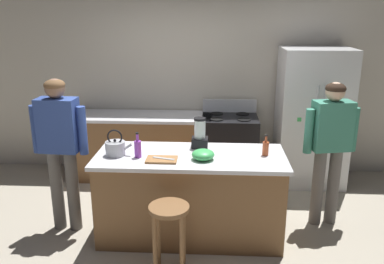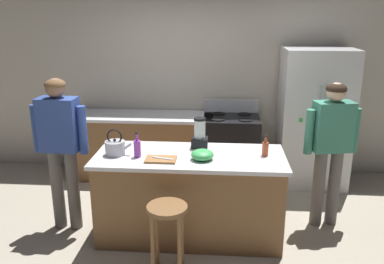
{
  "view_description": "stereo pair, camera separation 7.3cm",
  "coord_description": "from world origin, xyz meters",
  "px_view_note": "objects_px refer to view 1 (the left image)",
  "views": [
    {
      "loc": [
        0.23,
        -3.81,
        2.32
      ],
      "look_at": [
        0.0,
        0.3,
        1.06
      ],
      "focal_mm": 37.68,
      "sensor_mm": 36.0,
      "label": 1
    },
    {
      "loc": [
        0.31,
        -3.8,
        2.32
      ],
      "look_at": [
        0.0,
        0.3,
        1.06
      ],
      "focal_mm": 37.68,
      "sensor_mm": 36.0,
      "label": 2
    }
  ],
  "objects_px": {
    "bar_stool": "(169,222)",
    "bottle_cooking_sauce": "(266,148)",
    "cutting_board": "(162,160)",
    "chef_knife": "(164,158)",
    "bottle_soda": "(138,148)",
    "kitchen_island": "(190,196)",
    "stove_range": "(229,147)",
    "blender_appliance": "(200,135)",
    "person_by_island_left": "(60,141)",
    "mixing_bowl": "(203,155)",
    "person_by_sink_right": "(330,141)",
    "refrigerator": "(312,118)",
    "tea_kettle": "(115,148)"
  },
  "relations": [
    {
      "from": "tea_kettle",
      "to": "bar_stool",
      "type": "bearing_deg",
      "value": -45.64
    },
    {
      "from": "tea_kettle",
      "to": "kitchen_island",
      "type": "bearing_deg",
      "value": 3.32
    },
    {
      "from": "person_by_island_left",
      "to": "tea_kettle",
      "type": "bearing_deg",
      "value": -9.99
    },
    {
      "from": "person_by_sink_right",
      "to": "cutting_board",
      "type": "bearing_deg",
      "value": -163.29
    },
    {
      "from": "chef_knife",
      "to": "mixing_bowl",
      "type": "bearing_deg",
      "value": 23.26
    },
    {
      "from": "bar_stool",
      "to": "bottle_cooking_sauce",
      "type": "relative_size",
      "value": 3.11
    },
    {
      "from": "blender_appliance",
      "to": "cutting_board",
      "type": "relative_size",
      "value": 1.07
    },
    {
      "from": "kitchen_island",
      "to": "bar_stool",
      "type": "bearing_deg",
      "value": -102.59
    },
    {
      "from": "kitchen_island",
      "to": "bottle_cooking_sauce",
      "type": "relative_size",
      "value": 8.89
    },
    {
      "from": "blender_appliance",
      "to": "bottle_cooking_sauce",
      "type": "bearing_deg",
      "value": -17.91
    },
    {
      "from": "tea_kettle",
      "to": "bottle_cooking_sauce",
      "type": "bearing_deg",
      "value": 2.95
    },
    {
      "from": "stove_range",
      "to": "person_by_island_left",
      "type": "xyz_separation_m",
      "value": [
        -1.81,
        -1.46,
        0.54
      ]
    },
    {
      "from": "chef_knife",
      "to": "kitchen_island",
      "type": "bearing_deg",
      "value": 50.35
    },
    {
      "from": "refrigerator",
      "to": "stove_range",
      "type": "xyz_separation_m",
      "value": [
        -1.09,
        0.02,
        -0.46
      ]
    },
    {
      "from": "stove_range",
      "to": "person_by_sink_right",
      "type": "height_order",
      "value": "person_by_sink_right"
    },
    {
      "from": "blender_appliance",
      "to": "mixing_bowl",
      "type": "xyz_separation_m",
      "value": [
        0.05,
        -0.37,
        -0.08
      ]
    },
    {
      "from": "cutting_board",
      "to": "stove_range",
      "type": "bearing_deg",
      "value": 67.05
    },
    {
      "from": "bar_stool",
      "to": "cutting_board",
      "type": "bearing_deg",
      "value": 104.03
    },
    {
      "from": "person_by_island_left",
      "to": "refrigerator",
      "type": "bearing_deg",
      "value": 26.34
    },
    {
      "from": "bottle_soda",
      "to": "cutting_board",
      "type": "xyz_separation_m",
      "value": [
        0.25,
        -0.08,
        -0.08
      ]
    },
    {
      "from": "bar_stool",
      "to": "mixing_bowl",
      "type": "bearing_deg",
      "value": 62.58
    },
    {
      "from": "blender_appliance",
      "to": "tea_kettle",
      "type": "xyz_separation_m",
      "value": [
        -0.84,
        -0.29,
        -0.06
      ]
    },
    {
      "from": "chef_knife",
      "to": "bottle_soda",
      "type": "bearing_deg",
      "value": 178.38
    },
    {
      "from": "person_by_island_left",
      "to": "bottle_soda",
      "type": "height_order",
      "value": "person_by_island_left"
    },
    {
      "from": "bottle_soda",
      "to": "cutting_board",
      "type": "distance_m",
      "value": 0.27
    },
    {
      "from": "stove_range",
      "to": "bottle_soda",
      "type": "xyz_separation_m",
      "value": [
        -0.96,
        -1.62,
        0.54
      ]
    },
    {
      "from": "mixing_bowl",
      "to": "chef_knife",
      "type": "distance_m",
      "value": 0.39
    },
    {
      "from": "mixing_bowl",
      "to": "bar_stool",
      "type": "bearing_deg",
      "value": -117.42
    },
    {
      "from": "bar_stool",
      "to": "refrigerator",
      "type": "bearing_deg",
      "value": 51.92
    },
    {
      "from": "refrigerator",
      "to": "chef_knife",
      "type": "bearing_deg",
      "value": -136.97
    },
    {
      "from": "tea_kettle",
      "to": "refrigerator",
      "type": "bearing_deg",
      "value": 33.92
    },
    {
      "from": "refrigerator",
      "to": "kitchen_island",
      "type": "bearing_deg",
      "value": -135.85
    },
    {
      "from": "stove_range",
      "to": "blender_appliance",
      "type": "distance_m",
      "value": 1.45
    },
    {
      "from": "person_by_sink_right",
      "to": "bottle_soda",
      "type": "distance_m",
      "value": 2.04
    },
    {
      "from": "kitchen_island",
      "to": "blender_appliance",
      "type": "xyz_separation_m",
      "value": [
        0.09,
        0.25,
        0.59
      ]
    },
    {
      "from": "refrigerator",
      "to": "tea_kettle",
      "type": "distance_m",
      "value": 2.77
    },
    {
      "from": "cutting_board",
      "to": "chef_knife",
      "type": "xyz_separation_m",
      "value": [
        0.02,
        0.0,
        0.01
      ]
    },
    {
      "from": "person_by_sink_right",
      "to": "cutting_board",
      "type": "xyz_separation_m",
      "value": [
        -1.74,
        -0.52,
        -0.05
      ]
    },
    {
      "from": "stove_range",
      "to": "cutting_board",
      "type": "bearing_deg",
      "value": -112.95
    },
    {
      "from": "kitchen_island",
      "to": "bar_stool",
      "type": "relative_size",
      "value": 2.86
    },
    {
      "from": "kitchen_island",
      "to": "bottle_cooking_sauce",
      "type": "xyz_separation_m",
      "value": [
        0.75,
        0.03,
        0.53
      ]
    },
    {
      "from": "stove_range",
      "to": "bar_stool",
      "type": "bearing_deg",
      "value": -105.31
    },
    {
      "from": "blender_appliance",
      "to": "chef_knife",
      "type": "relative_size",
      "value": 1.46
    },
    {
      "from": "mixing_bowl",
      "to": "tea_kettle",
      "type": "relative_size",
      "value": 0.81
    },
    {
      "from": "bar_stool",
      "to": "chef_knife",
      "type": "relative_size",
      "value": 3.05
    },
    {
      "from": "blender_appliance",
      "to": "tea_kettle",
      "type": "relative_size",
      "value": 1.16
    },
    {
      "from": "cutting_board",
      "to": "chef_knife",
      "type": "distance_m",
      "value": 0.02
    },
    {
      "from": "person_by_sink_right",
      "to": "chef_knife",
      "type": "height_order",
      "value": "person_by_sink_right"
    },
    {
      "from": "bottle_cooking_sauce",
      "to": "tea_kettle",
      "type": "xyz_separation_m",
      "value": [
        -1.5,
        -0.08,
        0.0
      ]
    },
    {
      "from": "chef_knife",
      "to": "cutting_board",
      "type": "bearing_deg",
      "value": -164.7
    }
  ]
}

